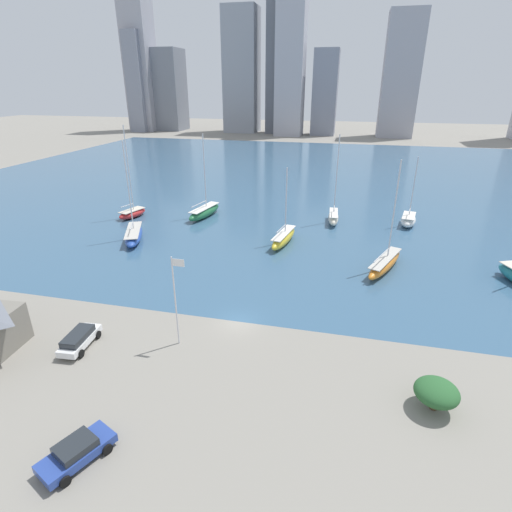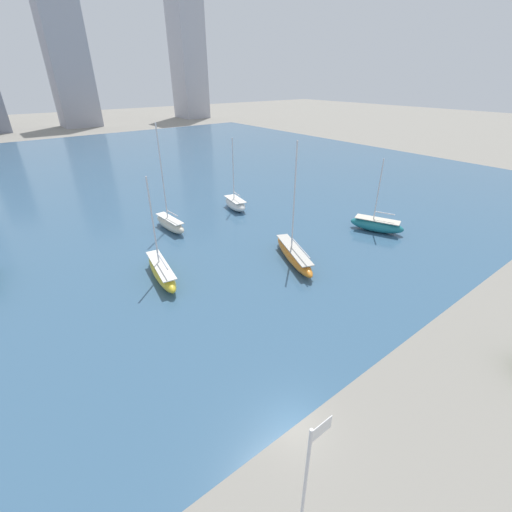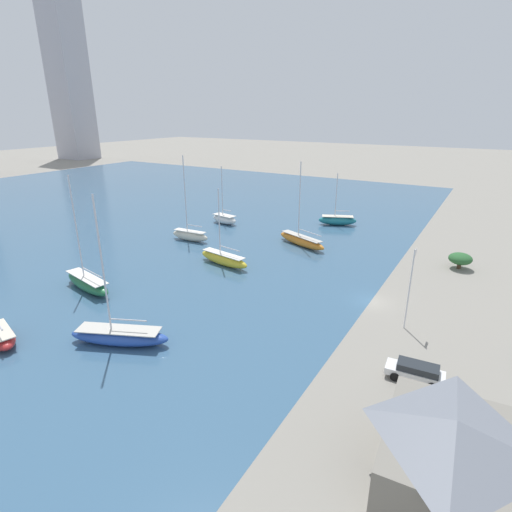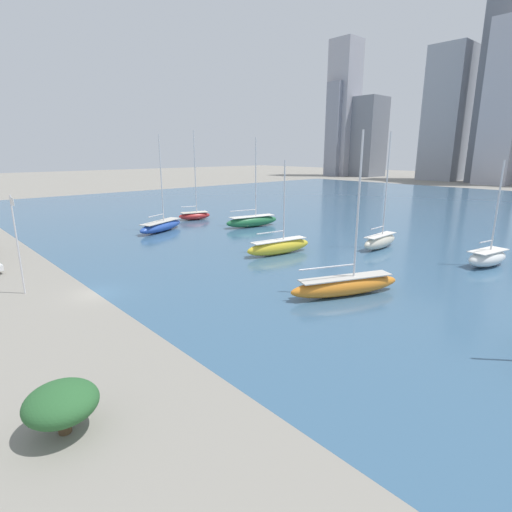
# 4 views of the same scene
# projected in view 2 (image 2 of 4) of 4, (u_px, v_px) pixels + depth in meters

# --- Properties ---
(ground_plane) EXTENTS (500.00, 500.00, 0.00)m
(ground_plane) POSITION_uv_depth(u_px,v_px,m) (295.00, 425.00, 22.81)
(ground_plane) COLOR gray
(harbor_water) EXTENTS (180.00, 140.00, 0.00)m
(harbor_water) POSITION_uv_depth(u_px,v_px,m) (64.00, 186.00, 71.66)
(harbor_water) COLOR #385B7A
(harbor_water) RESTS_ON ground_plane
(flag_pole) EXTENTS (1.24, 0.14, 9.03)m
(flag_pole) POSITION_uv_depth(u_px,v_px,m) (306.00, 490.00, 14.63)
(flag_pole) COLOR silver
(flag_pole) RESTS_ON ground_plane
(sailboat_white) EXTENTS (3.53, 6.57, 11.82)m
(sailboat_white) POSITION_uv_depth(u_px,v_px,m) (235.00, 204.00, 59.05)
(sailboat_white) COLOR white
(sailboat_white) RESTS_ON harbor_water
(sailboat_yellow) EXTENTS (3.32, 9.60, 11.67)m
(sailboat_yellow) POSITION_uv_depth(u_px,v_px,m) (161.00, 271.00, 38.75)
(sailboat_yellow) COLOR yellow
(sailboat_yellow) RESTS_ON harbor_water
(sailboat_orange) EXTENTS (5.85, 10.78, 14.45)m
(sailboat_orange) POSITION_uv_depth(u_px,v_px,m) (294.00, 254.00, 42.40)
(sailboat_orange) COLOR orange
(sailboat_orange) RESTS_ON harbor_water
(sailboat_teal) EXTENTS (5.20, 7.99, 10.62)m
(sailboat_teal) POSITION_uv_depth(u_px,v_px,m) (377.00, 225.00, 50.66)
(sailboat_teal) COLOR #1E757F
(sailboat_teal) RESTS_ON harbor_water
(sailboat_cream) EXTENTS (2.18, 7.66, 15.17)m
(sailboat_cream) POSITION_uv_depth(u_px,v_px,m) (170.00, 223.00, 51.07)
(sailboat_cream) COLOR beige
(sailboat_cream) RESTS_ON harbor_water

